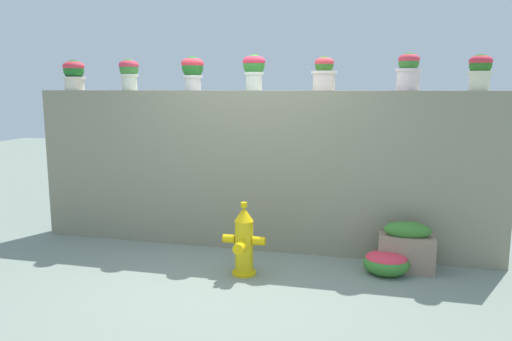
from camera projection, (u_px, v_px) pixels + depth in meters
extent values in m
plane|color=gray|center=(230.00, 282.00, 4.96)|extent=(24.00, 24.00, 0.00)
cube|color=gray|center=(258.00, 170.00, 5.93)|extent=(5.53, 0.35, 1.88)
cylinder|color=beige|center=(74.00, 84.00, 6.32)|extent=(0.24, 0.24, 0.17)
cylinder|color=beige|center=(74.00, 78.00, 6.31)|extent=(0.28, 0.28, 0.03)
sphere|color=#247029|center=(74.00, 70.00, 6.29)|extent=(0.25, 0.25, 0.25)
ellipsoid|color=#E13A47|center=(73.00, 66.00, 6.28)|extent=(0.27, 0.27, 0.14)
cylinder|color=silver|center=(129.00, 82.00, 6.11)|extent=(0.18, 0.18, 0.20)
cylinder|color=silver|center=(129.00, 75.00, 6.10)|extent=(0.22, 0.22, 0.03)
sphere|color=#408238|center=(129.00, 68.00, 6.08)|extent=(0.23, 0.23, 0.23)
ellipsoid|color=#DD394C|center=(129.00, 65.00, 6.08)|extent=(0.24, 0.24, 0.13)
cylinder|color=silver|center=(193.00, 83.00, 5.98)|extent=(0.19, 0.19, 0.18)
cylinder|color=silver|center=(193.00, 77.00, 5.97)|extent=(0.23, 0.23, 0.03)
sphere|color=#246A25|center=(193.00, 67.00, 5.95)|extent=(0.26, 0.26, 0.26)
ellipsoid|color=#E43441|center=(192.00, 64.00, 5.94)|extent=(0.27, 0.27, 0.14)
cylinder|color=silver|center=(254.00, 81.00, 5.78)|extent=(0.19, 0.19, 0.21)
cylinder|color=silver|center=(254.00, 73.00, 5.77)|extent=(0.22, 0.22, 0.03)
sphere|color=#317F2B|center=(254.00, 65.00, 5.75)|extent=(0.25, 0.25, 0.25)
ellipsoid|color=#E62F47|center=(254.00, 61.00, 5.74)|extent=(0.26, 0.26, 0.14)
cylinder|color=beige|center=(324.00, 81.00, 5.60)|extent=(0.25, 0.25, 0.22)
cylinder|color=beige|center=(324.00, 72.00, 5.58)|extent=(0.29, 0.29, 0.03)
sphere|color=#356A21|center=(324.00, 66.00, 5.57)|extent=(0.21, 0.21, 0.21)
ellipsoid|color=#E63A43|center=(324.00, 62.00, 5.57)|extent=(0.22, 0.22, 0.11)
cylinder|color=silver|center=(408.00, 80.00, 5.38)|extent=(0.24, 0.24, 0.23)
cylinder|color=silver|center=(408.00, 70.00, 5.37)|extent=(0.28, 0.28, 0.03)
sphere|color=#3D8032|center=(409.00, 63.00, 5.35)|extent=(0.22, 0.22, 0.22)
ellipsoid|color=#E1394A|center=(409.00, 59.00, 5.35)|extent=(0.23, 0.23, 0.12)
cylinder|color=beige|center=(479.00, 81.00, 5.17)|extent=(0.20, 0.20, 0.20)
cylinder|color=beige|center=(480.00, 73.00, 5.15)|extent=(0.24, 0.24, 0.03)
sphere|color=#2F6E22|center=(481.00, 65.00, 5.14)|extent=(0.22, 0.22, 0.22)
ellipsoid|color=#DB3141|center=(481.00, 61.00, 5.13)|extent=(0.24, 0.24, 0.12)
cylinder|color=yellow|center=(244.00, 273.00, 5.16)|extent=(0.25, 0.25, 0.03)
cylinder|color=yellow|center=(244.00, 248.00, 5.12)|extent=(0.19, 0.19, 0.57)
cone|color=yellow|center=(244.00, 214.00, 5.06)|extent=(0.20, 0.20, 0.15)
cylinder|color=yellow|center=(244.00, 205.00, 5.04)|extent=(0.07, 0.07, 0.05)
cylinder|color=yellow|center=(229.00, 239.00, 5.14)|extent=(0.13, 0.09, 0.09)
cylinder|color=yellow|center=(259.00, 241.00, 5.07)|extent=(0.13, 0.09, 0.09)
cylinder|color=yellow|center=(240.00, 247.00, 4.95)|extent=(0.11, 0.14, 0.11)
ellipsoid|color=#3A802F|center=(386.00, 264.00, 5.15)|extent=(0.47, 0.42, 0.25)
ellipsoid|color=#E33548|center=(386.00, 258.00, 5.14)|extent=(0.42, 0.38, 0.14)
cube|color=gray|center=(406.00, 254.00, 5.22)|extent=(0.57, 0.26, 0.39)
ellipsoid|color=#39782C|center=(407.00, 230.00, 5.17)|extent=(0.49, 0.22, 0.18)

